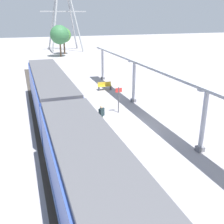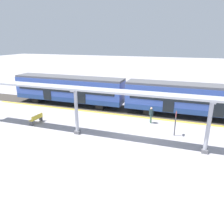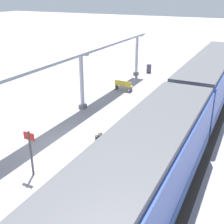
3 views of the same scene
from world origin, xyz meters
The scene contains 11 objects.
ground_plane centered at (0.00, 0.00, 0.00)m, with size 176.00×176.00×0.00m, color #9C989D.
tactile_edge_strip centered at (-3.03, 0.00, 0.00)m, with size 0.48×38.50×0.01m, color gold.
trackbed centered at (-4.87, 0.00, 0.00)m, with size 3.20×50.50×0.01m, color #38332D.
train_near_carriage centered at (-4.87, -10.10, 1.83)m, with size 2.65×13.85×3.48m.
train_far_carriage centered at (-4.87, 4.34, 1.83)m, with size 2.65×13.85×3.48m.
canopy_pillar_second centered at (2.82, -4.97, 1.98)m, with size 1.10×0.44×3.91m.
canopy_pillar_third centered at (2.82, 5.22, 1.98)m, with size 1.10×0.44×3.91m.
canopy_beam centered at (2.82, 0.08, 3.99)m, with size 1.20×30.87×0.16m, color #A8AAB2.
bench_near_end centered at (1.90, -9.89, 0.44)m, with size 1.52×0.52×0.86m.
platform_info_sign centered at (0.50, 2.96, 1.33)m, with size 0.56×0.10×2.20m.
passenger_waiting_near_edge centered at (-1.68, 0.61, 1.01)m, with size 0.50×0.45×1.62m.
Camera 2 is at (17.85, 3.36, 7.70)m, focal length 34.26 mm.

